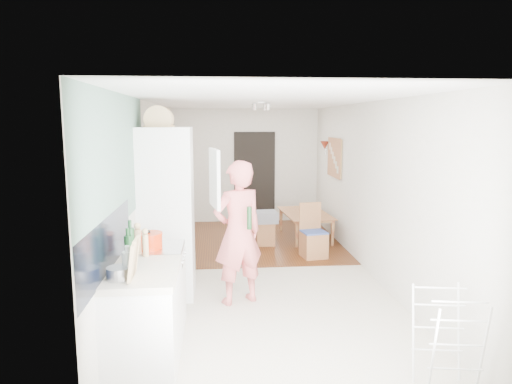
{
  "coord_description": "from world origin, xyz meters",
  "views": [
    {
      "loc": [
        -0.63,
        -6.5,
        2.22
      ],
      "look_at": [
        -0.05,
        0.2,
        1.18
      ],
      "focal_mm": 32.0,
      "sensor_mm": 36.0,
      "label": 1
    }
  ],
  "objects": [
    {
      "name": "room_shell",
      "position": [
        0.0,
        0.0,
        1.25
      ],
      "size": [
        3.2,
        7.0,
        2.5
      ],
      "primitive_type": null,
      "color": "silver",
      "rests_on": "ground"
    },
    {
      "name": "floor",
      "position": [
        0.0,
        0.0,
        0.0
      ],
      "size": [
        3.2,
        7.0,
        0.01
      ],
      "primitive_type": "cube",
      "color": "beige",
      "rests_on": "ground"
    },
    {
      "name": "wood_floor_overlay",
      "position": [
        0.0,
        1.85,
        0.01
      ],
      "size": [
        3.2,
        3.3,
        0.01
      ],
      "primitive_type": "cube",
      "color": "#5E2F0E",
      "rests_on": "room_shell"
    },
    {
      "name": "sage_wall_panel",
      "position": [
        -1.59,
        -2.0,
        1.85
      ],
      "size": [
        0.02,
        3.0,
        1.3
      ],
      "primitive_type": "cube",
      "color": "slate",
      "rests_on": "room_shell"
    },
    {
      "name": "tile_splashback",
      "position": [
        -1.59,
        -2.55,
        1.15
      ],
      "size": [
        0.02,
        1.9,
        0.5
      ],
      "primitive_type": "cube",
      "color": "black",
      "rests_on": "room_shell"
    },
    {
      "name": "doorway_recess",
      "position": [
        0.2,
        3.48,
        1.0
      ],
      "size": [
        0.9,
        0.04,
        2.0
      ],
      "primitive_type": "cube",
      "color": "black",
      "rests_on": "room_shell"
    },
    {
      "name": "base_cabinet",
      "position": [
        -1.3,
        -2.55,
        0.43
      ],
      "size": [
        0.6,
        0.9,
        0.86
      ],
      "primitive_type": "cube",
      "color": "white",
      "rests_on": "room_shell"
    },
    {
      "name": "worktop",
      "position": [
        -1.3,
        -2.55,
        0.89
      ],
      "size": [
        0.62,
        0.92,
        0.06
      ],
      "primitive_type": "cube",
      "color": "beige",
      "rests_on": "room_shell"
    },
    {
      "name": "range_cooker",
      "position": [
        -1.3,
        -1.8,
        0.44
      ],
      "size": [
        0.6,
        0.6,
        0.88
      ],
      "primitive_type": "cube",
      "color": "white",
      "rests_on": "room_shell"
    },
    {
      "name": "cooker_top",
      "position": [
        -1.3,
        -1.8,
        0.9
      ],
      "size": [
        0.6,
        0.6,
        0.04
      ],
      "primitive_type": "cube",
      "color": "#BCBCBF",
      "rests_on": "room_shell"
    },
    {
      "name": "fridge_housing",
      "position": [
        -1.27,
        -0.78,
        1.07
      ],
      "size": [
        0.66,
        0.66,
        2.15
      ],
      "primitive_type": "cube",
      "color": "white",
      "rests_on": "room_shell"
    },
    {
      "name": "fridge_door",
      "position": [
        -0.66,
        -1.08,
        1.55
      ],
      "size": [
        0.14,
        0.56,
        0.7
      ],
      "primitive_type": "cube",
      "rotation": [
        0.0,
        0.0,
        -1.4
      ],
      "color": "white",
      "rests_on": "room_shell"
    },
    {
      "name": "fridge_interior",
      "position": [
        -0.96,
        -0.78,
        1.55
      ],
      "size": [
        0.02,
        0.52,
        0.66
      ],
      "primitive_type": "cube",
      "color": "white",
      "rests_on": "room_shell"
    },
    {
      "name": "pinboard",
      "position": [
        1.58,
        1.9,
        1.55
      ],
      "size": [
        0.03,
        0.9,
        0.7
      ],
      "primitive_type": "cube",
      "color": "tan",
      "rests_on": "room_shell"
    },
    {
      "name": "pinboard_frame",
      "position": [
        1.57,
        1.9,
        1.55
      ],
      "size": [
        0.0,
        0.94,
        0.74
      ],
      "primitive_type": "cube",
      "color": "#A77947",
      "rests_on": "room_shell"
    },
    {
      "name": "wall_sconce",
      "position": [
        1.54,
        2.55,
        1.75
      ],
      "size": [
        0.18,
        0.18,
        0.16
      ],
      "primitive_type": "cone",
      "color": "maroon",
      "rests_on": "room_shell"
    },
    {
      "name": "person",
      "position": [
        -0.38,
        -1.11,
        1.04
      ],
      "size": [
        0.9,
        0.76,
        2.08
      ],
      "primitive_type": "imported",
      "rotation": [
        0.0,
        0.0,
        3.56
      ],
      "color": "#E76E6D",
      "rests_on": "floor"
    },
    {
      "name": "dining_table",
      "position": [
        1.07,
        1.91,
        0.21
      ],
      "size": [
        0.77,
        1.27,
        0.43
      ],
      "primitive_type": "imported",
      "rotation": [
        0.0,
        0.0,
        1.65
      ],
      "color": "#A77947",
      "rests_on": "floor"
    },
    {
      "name": "dining_chair",
      "position": [
        0.94,
        0.66,
        0.45
      ],
      "size": [
        0.43,
        0.43,
        0.89
      ],
      "primitive_type": null,
      "rotation": [
        0.0,
        0.0,
        0.17
      ],
      "color": "#A77947",
      "rests_on": "floor"
    },
    {
      "name": "stool",
      "position": [
        0.22,
        1.49,
        0.21
      ],
      "size": [
        0.34,
        0.34,
        0.42
      ],
      "primitive_type": null,
      "rotation": [
        0.0,
        0.0,
        0.04
      ],
      "color": "#A77947",
      "rests_on": "floor"
    },
    {
      "name": "grey_drape",
      "position": [
        0.22,
        1.51,
        0.52
      ],
      "size": [
        0.45,
        0.45,
        0.19
      ],
      "primitive_type": "cube",
      "rotation": [
        0.0,
        0.0,
        0.08
      ],
      "color": "gray",
      "rests_on": "stool"
    },
    {
      "name": "drying_rack",
      "position": [
        1.25,
        -3.11,
        0.42
      ],
      "size": [
        0.49,
        0.46,
        0.84
      ],
      "primitive_type": null,
      "rotation": [
        0.0,
        0.0,
        -0.17
      ],
      "color": "white",
      "rests_on": "floor"
    },
    {
      "name": "bread_bin",
      "position": [
        -1.33,
        -0.74,
        2.24
      ],
      "size": [
        0.42,
        0.41,
        0.19
      ],
      "primitive_type": null,
      "rotation": [
        0.0,
        0.0,
        -0.24
      ],
      "color": "#D4BB7B",
      "rests_on": "fridge_housing"
    },
    {
      "name": "red_casserole",
      "position": [
        -1.34,
        -1.86,
        1.0
      ],
      "size": [
        0.34,
        0.34,
        0.17
      ],
      "primitive_type": "cylinder",
      "rotation": [
        0.0,
        0.0,
        0.22
      ],
      "color": "red",
      "rests_on": "cooker_top"
    },
    {
      "name": "steel_pan",
      "position": [
        -1.45,
        -2.78,
        0.97
      ],
      "size": [
        0.24,
        0.24,
        0.1
      ],
      "primitive_type": "cylinder",
      "rotation": [
        0.0,
        0.0,
        -0.17
      ],
      "color": "#BCBCBF",
      "rests_on": "worktop"
    },
    {
      "name": "held_bottle",
      "position": [
        -0.26,
        -1.3,
        1.11
      ],
      "size": [
        0.06,
        0.06,
        0.27
      ],
      "primitive_type": "cylinder",
      "color": "#153B1B",
      "rests_on": "person"
    },
    {
      "name": "bottle_a",
      "position": [
        -1.45,
        -2.26,
        1.08
      ],
      "size": [
        0.09,
        0.09,
        0.31
      ],
      "primitive_type": "cylinder",
      "rotation": [
        0.0,
        0.0,
        0.2
      ],
      "color": "#153B1B",
      "rests_on": "worktop"
    },
    {
      "name": "bottle_b",
      "position": [
        -1.44,
        -2.44,
        1.06
      ],
      "size": [
        0.08,
        0.08,
        0.29
      ],
      "primitive_type": "cylinder",
      "rotation": [
        0.0,
        0.0,
        -0.29
      ],
      "color": "#153B1B",
      "rests_on": "worktop"
    },
    {
      "name": "bottle_c",
      "position": [
        -1.39,
        -2.73,
        1.03
      ],
      "size": [
        0.1,
        0.1,
        0.22
      ],
      "primitive_type": "cylinder",
      "rotation": [
        0.0,
        0.0,
        -0.11
      ],
      "color": "silver",
      "rests_on": "worktop"
    },
    {
      "name": "pepper_mill_front",
      "position": [
        -1.33,
        -2.13,
        1.03
      ],
      "size": [
        0.06,
        0.06,
        0.22
      ],
      "primitive_type": "cylinder",
      "rotation": [
        0.0,
        0.0,
        -0.07
      ],
      "color": "#D4BB7B",
      "rests_on": "worktop"
    },
    {
      "name": "pepper_mill_back",
      "position": [
        -1.42,
        -2.02,
        1.04
      ],
      "size": [
        0.07,
        0.07,
        0.24
      ],
      "primitive_type": "cylinder",
      "rotation": [
        0.0,
        0.0,
        -0.1
      ],
      "color": "#D4BB7B",
      "rests_on": "worktop"
    },
    {
      "name": "chopping_boards",
      "position": [
        -1.33,
        -2.78,
        1.09
      ],
      "size": [
        0.1,
        0.25,
        0.34
      ],
      "primitive_type": null,
      "rotation": [
        0.0,
        0.0,
        0.27
      ],
      "color": "#D4BB7B",
      "rests_on": "worktop"
    }
  ]
}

